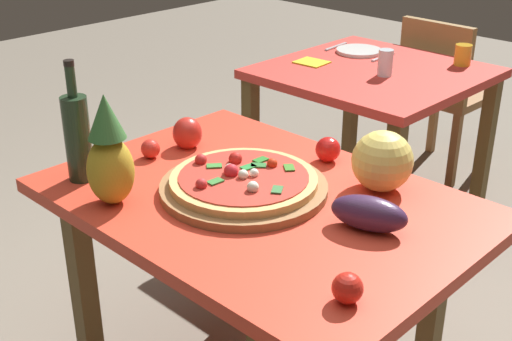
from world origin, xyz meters
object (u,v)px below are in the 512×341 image
object	(u,v)px
tomato_beside_pepper	(150,149)
fork_utensil	(336,47)
eggplant	(369,213)
tomato_at_corner	(328,149)
background_table	(372,92)
drinking_glass_juice	(463,55)
dining_chair	(442,88)
drinking_glass_water	(385,63)
pizza	(243,179)
pineapple_left	(109,155)
tomato_near_board	(348,288)
bell_pepper	(187,133)
pizza_board	(244,188)
wine_bottle	(77,136)
melon	(382,161)
napkin_folded	(312,62)
knife_utensil	(383,57)
dinner_plate	(359,51)
display_table	(261,225)

from	to	relation	value
tomato_beside_pepper	fork_utensil	size ratio (longest dim) A/B	0.34
eggplant	tomato_at_corner	distance (m)	0.43
background_table	drinking_glass_juice	world-z (taller)	drinking_glass_juice
dining_chair	drinking_glass_juice	world-z (taller)	dining_chair
drinking_glass_water	fork_utensil	size ratio (longest dim) A/B	0.64
dining_chair	pizza	bearing A→B (deg)	104.70
pizza	drinking_glass_water	bearing A→B (deg)	106.16
drinking_glass_juice	drinking_glass_water	world-z (taller)	drinking_glass_water
pineapple_left	tomato_at_corner	xyz separation A→B (m)	(0.25, 0.63, -0.10)
background_table	tomato_near_board	world-z (taller)	tomato_near_board
background_table	drinking_glass_water	distance (m)	0.20
bell_pepper	fork_utensil	xyz separation A→B (m)	(-0.44, 1.35, -0.04)
background_table	pizza_board	world-z (taller)	pizza_board
pizza_board	wine_bottle	xyz separation A→B (m)	(-0.40, -0.27, 0.12)
fork_utensil	tomato_at_corner	bearing A→B (deg)	-57.42
fork_utensil	drinking_glass_water	bearing A→B (deg)	-31.92
bell_pepper	drinking_glass_water	distance (m)	1.11
pizza	tomato_near_board	bearing A→B (deg)	-22.12
tomato_near_board	wine_bottle	bearing A→B (deg)	-176.65
melon	napkin_folded	distance (m)	1.31
background_table	bell_pepper	xyz separation A→B (m)	(0.08, -1.17, 0.16)
background_table	wine_bottle	size ratio (longest dim) A/B	2.47
knife_utensil	napkin_folded	size ratio (longest dim) A/B	1.29
napkin_folded	drinking_glass_juice	bearing A→B (deg)	41.32
pizza_board	tomato_at_corner	xyz separation A→B (m)	(0.04, 0.33, 0.03)
eggplant	tomato_beside_pepper	distance (m)	0.77
eggplant	dinner_plate	size ratio (longest dim) A/B	0.91
pizza_board	tomato_beside_pepper	xyz separation A→B (m)	(-0.38, -0.03, 0.02)
tomato_near_board	drinking_glass_water	bearing A→B (deg)	121.63
dinner_plate	fork_utensil	distance (m)	0.14
drinking_glass_juice	wine_bottle	bearing A→B (deg)	-96.29
bell_pepper	fork_utensil	distance (m)	1.42
background_table	knife_utensil	bearing A→B (deg)	112.54
tomato_beside_pepper	fork_utensil	bearing A→B (deg)	105.84
bell_pepper	napkin_folded	xyz separation A→B (m)	(-0.35, 1.05, -0.05)
pizza_board	knife_utensil	bearing A→B (deg)	109.78
background_table	dining_chair	distance (m)	0.68
display_table	wine_bottle	xyz separation A→B (m)	(-0.46, -0.28, 0.23)
dining_chair	napkin_folded	bearing A→B (deg)	73.68
background_table	dinner_plate	distance (m)	0.31
pineapple_left	fork_utensil	bearing A→B (deg)	108.66
background_table	dinner_plate	size ratio (longest dim) A/B	4.03
drinking_glass_juice	drinking_glass_water	bearing A→B (deg)	-112.49
wine_bottle	melon	world-z (taller)	wine_bottle
display_table	pizza	xyz separation A→B (m)	(-0.06, -0.01, 0.13)
tomato_at_corner	pizza_board	bearing A→B (deg)	-96.16
tomato_at_corner	fork_utensil	bearing A→B (deg)	126.84
knife_utensil	dinner_plate	bearing A→B (deg)	177.52
pizza_board	melon	size ratio (longest dim) A/B	2.73
wine_bottle	pineapple_left	world-z (taller)	wine_bottle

